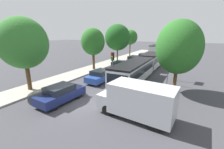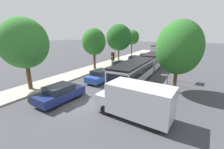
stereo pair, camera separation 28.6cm
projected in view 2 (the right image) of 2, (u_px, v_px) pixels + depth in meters
name	position (u px, v px, depth m)	size (l,w,h in m)	color
ground_plane	(80.00, 102.00, 12.14)	(200.00, 200.00, 0.00)	#3D3D42
kerb_strip_left	(116.00, 61.00, 30.53)	(3.20, 46.64, 0.14)	#9E998E
articulated_bus	(143.00, 65.00, 19.91)	(2.48, 15.83, 2.35)	silver
city_bus_rear	(159.00, 48.00, 43.43)	(2.54, 11.13, 2.39)	silver
queued_car_navy	(60.00, 93.00, 12.19)	(1.97, 4.14, 1.40)	navy
queued_car_blue	(101.00, 76.00, 17.27)	(1.97, 4.14, 1.40)	#284799
queued_car_silver	(120.00, 66.00, 22.27)	(2.04, 4.29, 1.45)	#B7BABF
queued_car_white	(135.00, 60.00, 27.29)	(2.11, 4.43, 1.50)	white
queued_car_graphite	(145.00, 56.00, 32.18)	(1.90, 3.99, 1.35)	#47474C
white_van	(136.00, 100.00, 9.66)	(5.14, 2.35, 2.31)	#B7BABF
traffic_light	(113.00, 61.00, 16.74)	(0.33, 0.37, 3.40)	#56595E
no_entry_sign	(169.00, 68.00, 15.91)	(0.70, 0.08, 2.82)	#56595E
direction_sign_post	(178.00, 59.00, 16.99)	(0.27, 1.39, 3.60)	#56595E
tree_left_near	(24.00, 43.00, 13.68)	(4.35, 4.35, 6.90)	#51381E
tree_left_mid	(94.00, 42.00, 22.21)	(3.50, 3.50, 6.24)	#51381E
tree_left_far	(119.00, 37.00, 28.79)	(4.87, 4.87, 7.22)	#51381E
tree_left_distant	(132.00, 37.00, 35.58)	(3.42, 3.42, 6.37)	#51381E
tree_right_near	(179.00, 49.00, 13.17)	(4.01, 4.01, 6.64)	#51381E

